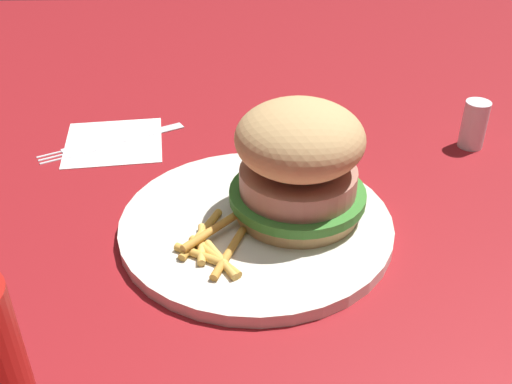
% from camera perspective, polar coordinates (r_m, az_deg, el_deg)
% --- Properties ---
extents(ground_plane, '(1.60, 1.60, 0.00)m').
position_cam_1_polar(ground_plane, '(0.54, -2.51, -5.23)').
color(ground_plane, maroon).
extents(plate, '(0.25, 0.25, 0.01)m').
position_cam_1_polar(plate, '(0.56, -0.00, -3.10)').
color(plate, silver).
rests_on(plate, ground_plane).
extents(sandwich, '(0.13, 0.13, 0.11)m').
position_cam_1_polar(sandwich, '(0.54, 4.06, 2.89)').
color(sandwich, tan).
rests_on(sandwich, plate).
extents(fries_pile, '(0.09, 0.06, 0.01)m').
position_cam_1_polar(fries_pile, '(0.52, -4.18, -5.11)').
color(fries_pile, gold).
rests_on(fries_pile, plate).
extents(napkin, '(0.12, 0.12, 0.00)m').
position_cam_1_polar(napkin, '(0.72, -13.28, 4.64)').
color(napkin, white).
rests_on(napkin, ground_plane).
extents(fork, '(0.10, 0.16, 0.00)m').
position_cam_1_polar(fork, '(0.72, -13.43, 4.78)').
color(fork, silver).
rests_on(fork, napkin).
extents(salt_shaker, '(0.03, 0.03, 0.06)m').
position_cam_1_polar(salt_shaker, '(0.73, 19.89, 6.01)').
color(salt_shaker, white).
rests_on(salt_shaker, ground_plane).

